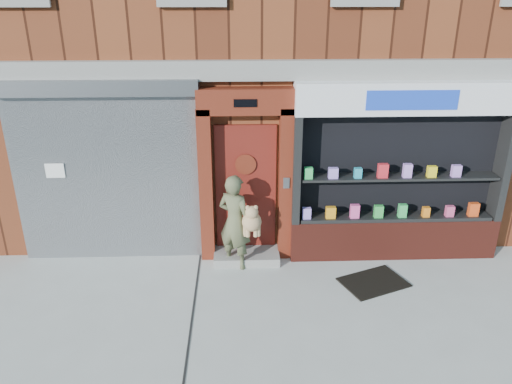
{
  "coord_description": "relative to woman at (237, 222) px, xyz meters",
  "views": [
    {
      "loc": [
        -0.86,
        -5.72,
        4.34
      ],
      "look_at": [
        -0.61,
        1.0,
        1.55
      ],
      "focal_mm": 35.0,
      "sensor_mm": 36.0,
      "label": 1
    }
  ],
  "objects": [
    {
      "name": "ground",
      "position": [
        0.91,
        -1.53,
        -0.81
      ],
      "size": [
        80.0,
        80.0,
        0.0
      ],
      "primitive_type": "plane",
      "color": "#9E9E99",
      "rests_on": "ground"
    },
    {
      "name": "building",
      "position": [
        0.91,
        4.47,
        3.19
      ],
      "size": [
        12.0,
        8.16,
        8.0
      ],
      "color": "#542413",
      "rests_on": "ground"
    },
    {
      "name": "shutter_bay",
      "position": [
        -2.09,
        0.4,
        0.91
      ],
      "size": [
        3.1,
        0.3,
        3.04
      ],
      "color": "gray",
      "rests_on": "ground"
    },
    {
      "name": "red_door_bay",
      "position": [
        0.16,
        0.33,
        0.64
      ],
      "size": [
        1.52,
        0.58,
        2.9
      ],
      "color": "#5B1C0F",
      "rests_on": "ground"
    },
    {
      "name": "pharmacy_bay",
      "position": [
        2.65,
        0.29,
        0.56
      ],
      "size": [
        3.5,
        0.41,
        3.0
      ],
      "color": "#5C1E15",
      "rests_on": "ground"
    },
    {
      "name": "woman",
      "position": [
        0.0,
        0.0,
        0.0
      ],
      "size": [
        0.78,
        0.64,
        1.61
      ],
      "color": "#515538",
      "rests_on": "ground"
    },
    {
      "name": "doormat",
      "position": [
        2.14,
        -0.61,
        -0.8
      ],
      "size": [
        1.16,
        1.0,
        0.02
      ],
      "primitive_type": "cube",
      "rotation": [
        0.0,
        0.0,
        0.39
      ],
      "color": "black",
      "rests_on": "ground"
    }
  ]
}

